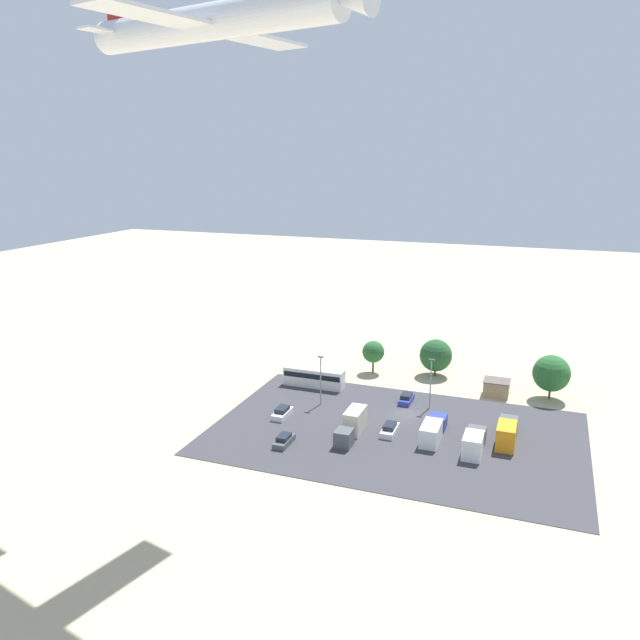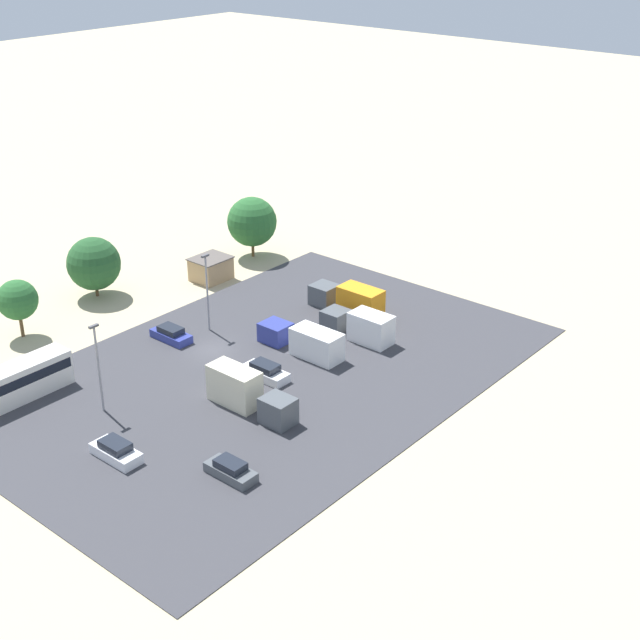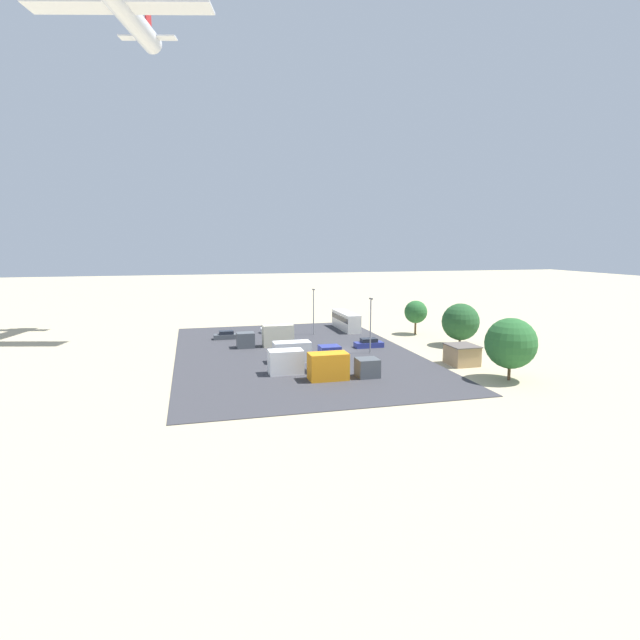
# 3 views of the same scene
# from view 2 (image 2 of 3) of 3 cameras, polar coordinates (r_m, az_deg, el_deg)

# --- Properties ---
(ground_plane) EXTENTS (400.00, 400.00, 0.00)m
(ground_plane) POSITION_cam_2_polar(r_m,az_deg,el_deg) (88.54, -6.89, -1.95)
(ground_plane) COLOR tan
(parking_lot_surface) EXTENTS (53.12, 34.64, 0.08)m
(parking_lot_surface) POSITION_cam_2_polar(r_m,az_deg,el_deg) (83.86, -3.42, -3.43)
(parking_lot_surface) COLOR #38383D
(parking_lot_surface) RESTS_ON ground
(shed_building) EXTENTS (4.35, 3.75, 2.72)m
(shed_building) POSITION_cam_2_polar(r_m,az_deg,el_deg) (104.46, -7.00, 3.29)
(shed_building) COLOR tan
(shed_building) RESTS_ON ground
(bus) EXTENTS (10.78, 2.56, 3.29)m
(bus) POSITION_cam_2_polar(r_m,az_deg,el_deg) (82.98, -19.03, -3.82)
(bus) COLOR silver
(bus) RESTS_ON ground
(parked_car_0) EXTENTS (1.78, 4.32, 1.41)m
(parked_car_0) POSITION_cam_2_polar(r_m,az_deg,el_deg) (69.72, -5.74, -9.54)
(parked_car_0) COLOR #4C5156
(parked_car_0) RESTS_ON ground
(parked_car_1) EXTENTS (1.92, 4.53, 1.54)m
(parked_car_1) POSITION_cam_2_polar(r_m,az_deg,el_deg) (73.24, -12.93, -8.18)
(parked_car_1) COLOR silver
(parked_car_1) RESTS_ON ground
(parked_car_2) EXTENTS (1.88, 4.49, 1.43)m
(parked_car_2) POSITION_cam_2_polar(r_m,az_deg,el_deg) (90.79, -9.51, -0.92)
(parked_car_2) COLOR navy
(parked_car_2) RESTS_ON ground
(parked_car_3) EXTENTS (1.89, 4.71, 1.51)m
(parked_car_3) POSITION_cam_2_polar(r_m,az_deg,el_deg) (82.74, -3.53, -3.33)
(parked_car_3) COLOR silver
(parked_car_3) RESTS_ON ground
(parked_truck_0) EXTENTS (2.51, 9.38, 2.83)m
(parked_truck_0) POSITION_cam_2_polar(r_m,az_deg,el_deg) (86.74, -0.97, -1.34)
(parked_truck_0) COLOR navy
(parked_truck_0) RESTS_ON ground
(parked_truck_1) EXTENTS (2.53, 8.66, 3.26)m
(parked_truck_1) POSITION_cam_2_polar(r_m,az_deg,el_deg) (94.96, 1.93, 1.27)
(parked_truck_1) COLOR #4C5156
(parked_truck_1) RESTS_ON ground
(parked_truck_2) EXTENTS (2.30, 8.96, 3.42)m
(parked_truck_2) POSITION_cam_2_polar(r_m,az_deg,el_deg) (77.63, -4.72, -4.66)
(parked_truck_2) COLOR #4C5156
(parked_truck_2) RESTS_ON ground
(parked_truck_3) EXTENTS (2.51, 7.89, 3.03)m
(parked_truck_3) POSITION_cam_2_polar(r_m,az_deg,el_deg) (89.61, 2.63, -0.37)
(parked_truck_3) COLOR #4C5156
(parked_truck_3) RESTS_ON ground
(tree_near_shed) EXTENTS (6.09, 6.09, 7.58)m
(tree_near_shed) POSITION_cam_2_polar(r_m,az_deg,el_deg) (109.79, -4.38, 6.29)
(tree_near_shed) COLOR brown
(tree_near_shed) RESTS_ON ground
(tree_apron_mid) EXTENTS (5.93, 5.93, 6.85)m
(tree_apron_mid) POSITION_cam_2_polar(r_m,az_deg,el_deg) (101.48, -14.28, 3.52)
(tree_apron_mid) COLOR brown
(tree_apron_mid) RESTS_ON ground
(tree_apron_far) EXTENTS (4.10, 4.10, 6.14)m
(tree_apron_far) POSITION_cam_2_polar(r_m,az_deg,el_deg) (93.92, -18.80, 1.23)
(tree_apron_far) COLOR brown
(tree_apron_far) RESTS_ON ground
(light_pole_lot_centre) EXTENTS (0.90, 0.28, 8.24)m
(light_pole_lot_centre) POSITION_cam_2_polar(r_m,az_deg,el_deg) (77.95, -14.01, -2.76)
(light_pole_lot_centre) COLOR gray
(light_pole_lot_centre) RESTS_ON ground
(light_pole_lot_edge) EXTENTS (0.90, 0.28, 8.28)m
(light_pole_lot_edge) POSITION_cam_2_polar(r_m,az_deg,el_deg) (90.66, -7.24, 1.97)
(light_pole_lot_edge) COLOR gray
(light_pole_lot_edge) RESTS_ON ground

